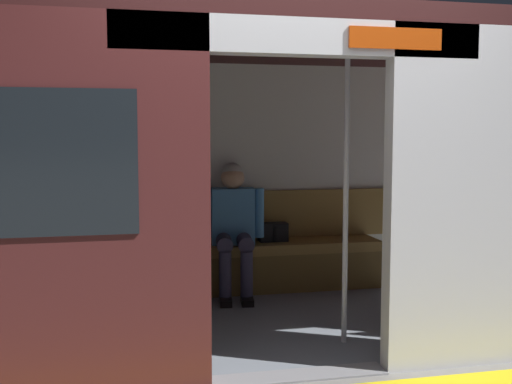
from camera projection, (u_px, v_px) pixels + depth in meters
The scene contains 8 objects.
ground_plane at pixel (299, 376), 3.68m from camera, with size 60.00×60.00×0.00m, color gray.
train_car at pixel (247, 132), 4.61m from camera, with size 6.40×2.52×2.18m.
bench_seat at pixel (235, 255), 5.60m from camera, with size 2.71×0.44×0.44m.
person_seated at pixel (233, 220), 5.52m from camera, with size 0.55×0.71×1.17m.
handbag at pixel (273, 232), 5.74m from camera, with size 0.26×0.15×0.17m.
book at pixel (191, 244), 5.53m from camera, with size 0.15×0.22×0.03m, color #26598C.
grab_pole_door at pixel (207, 198), 3.94m from camera, with size 0.04×0.04×2.04m, color silver.
grab_pole_far at pixel (346, 194), 4.18m from camera, with size 0.04×0.04×2.04m, color silver.
Camera 1 is at (1.02, 3.42, 1.43)m, focal length 43.88 mm.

